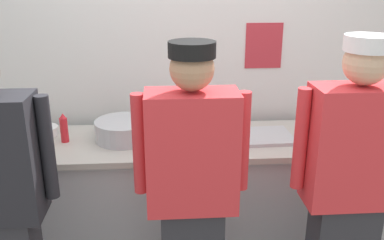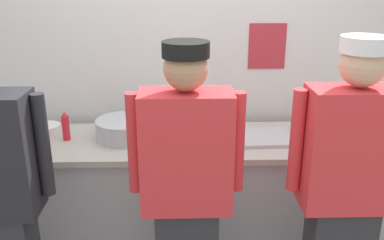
{
  "view_description": "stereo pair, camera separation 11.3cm",
  "coord_description": "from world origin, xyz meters",
  "px_view_note": "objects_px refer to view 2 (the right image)",
  "views": [
    {
      "loc": [
        -0.13,
        -2.34,
        1.99
      ],
      "look_at": [
        0.06,
        0.32,
        1.05
      ],
      "focal_mm": 39.47,
      "sensor_mm": 36.0,
      "label": 1
    },
    {
      "loc": [
        -0.01,
        -2.34,
        1.99
      ],
      "look_at": [
        0.06,
        0.32,
        1.05
      ],
      "focal_mm": 39.47,
      "sensor_mm": 36.0,
      "label": 2
    }
  ],
  "objects_px": {
    "chefs_knife": "(194,141)",
    "plate_stack_front": "(47,129)",
    "squeeze_bottle_primary": "(39,132)",
    "deli_cup": "(15,129)",
    "chef_center": "(186,190)",
    "chef_far_right": "(346,188)",
    "squeeze_bottle_spare": "(66,126)",
    "sheet_tray": "(258,138)",
    "plate_stack_rear": "(351,126)",
    "ramekin_orange_sauce": "(365,141)",
    "mixing_bowl_steel": "(125,129)"
  },
  "relations": [
    {
      "from": "chef_center",
      "to": "squeeze_bottle_spare",
      "type": "relative_size",
      "value": 8.22
    },
    {
      "from": "ramekin_orange_sauce",
      "to": "chefs_knife",
      "type": "xyz_separation_m",
      "value": [
        -1.15,
        0.07,
        -0.02
      ]
    },
    {
      "from": "plate_stack_front",
      "to": "squeeze_bottle_spare",
      "type": "bearing_deg",
      "value": -37.88
    },
    {
      "from": "chef_far_right",
      "to": "ramekin_orange_sauce",
      "type": "height_order",
      "value": "chef_far_right"
    },
    {
      "from": "plate_stack_rear",
      "to": "mixing_bowl_steel",
      "type": "height_order",
      "value": "mixing_bowl_steel"
    },
    {
      "from": "mixing_bowl_steel",
      "to": "sheet_tray",
      "type": "height_order",
      "value": "mixing_bowl_steel"
    },
    {
      "from": "squeeze_bottle_primary",
      "to": "deli_cup",
      "type": "relative_size",
      "value": 2.13
    },
    {
      "from": "plate_stack_rear",
      "to": "chefs_knife",
      "type": "distance_m",
      "value": 1.14
    },
    {
      "from": "plate_stack_rear",
      "to": "sheet_tray",
      "type": "relative_size",
      "value": 0.47
    },
    {
      "from": "chef_center",
      "to": "chefs_knife",
      "type": "relative_size",
      "value": 6.12
    },
    {
      "from": "deli_cup",
      "to": "chefs_knife",
      "type": "bearing_deg",
      "value": -7.34
    },
    {
      "from": "mixing_bowl_steel",
      "to": "squeeze_bottle_primary",
      "type": "relative_size",
      "value": 1.87
    },
    {
      "from": "chefs_knife",
      "to": "deli_cup",
      "type": "bearing_deg",
      "value": 172.66
    },
    {
      "from": "deli_cup",
      "to": "chef_far_right",
      "type": "bearing_deg",
      "value": -23.23
    },
    {
      "from": "chef_center",
      "to": "deli_cup",
      "type": "relative_size",
      "value": 16.8
    },
    {
      "from": "chef_far_right",
      "to": "plate_stack_rear",
      "type": "relative_size",
      "value": 7.77
    },
    {
      "from": "plate_stack_rear",
      "to": "ramekin_orange_sauce",
      "type": "height_order",
      "value": "plate_stack_rear"
    },
    {
      "from": "plate_stack_rear",
      "to": "squeeze_bottle_primary",
      "type": "xyz_separation_m",
      "value": [
        -2.15,
        -0.19,
        0.05
      ]
    },
    {
      "from": "chef_center",
      "to": "sheet_tray",
      "type": "xyz_separation_m",
      "value": [
        0.51,
        0.72,
        0.0
      ]
    },
    {
      "from": "mixing_bowl_steel",
      "to": "deli_cup",
      "type": "xyz_separation_m",
      "value": [
        -0.79,
        0.08,
        -0.02
      ]
    },
    {
      "from": "plate_stack_rear",
      "to": "deli_cup",
      "type": "distance_m",
      "value": 2.4
    },
    {
      "from": "squeeze_bottle_spare",
      "to": "ramekin_orange_sauce",
      "type": "distance_m",
      "value": 2.03
    },
    {
      "from": "chef_far_right",
      "to": "squeeze_bottle_primary",
      "type": "relative_size",
      "value": 8.02
    },
    {
      "from": "chef_center",
      "to": "mixing_bowl_steel",
      "type": "xyz_separation_m",
      "value": [
        -0.41,
        0.77,
        0.06
      ]
    },
    {
      "from": "chefs_knife",
      "to": "plate_stack_front",
      "type": "bearing_deg",
      "value": 168.87
    },
    {
      "from": "chef_center",
      "to": "chef_far_right",
      "type": "height_order",
      "value": "chef_far_right"
    },
    {
      "from": "chef_far_right",
      "to": "deli_cup",
      "type": "bearing_deg",
      "value": 156.77
    },
    {
      "from": "sheet_tray",
      "to": "plate_stack_rear",
      "type": "bearing_deg",
      "value": 9.02
    },
    {
      "from": "chef_far_right",
      "to": "chefs_knife",
      "type": "relative_size",
      "value": 6.21
    },
    {
      "from": "chef_center",
      "to": "plate_stack_rear",
      "type": "relative_size",
      "value": 7.66
    },
    {
      "from": "sheet_tray",
      "to": "deli_cup",
      "type": "height_order",
      "value": "deli_cup"
    },
    {
      "from": "sheet_tray",
      "to": "deli_cup",
      "type": "bearing_deg",
      "value": 175.94
    },
    {
      "from": "squeeze_bottle_primary",
      "to": "chefs_knife",
      "type": "xyz_separation_m",
      "value": [
        1.02,
        0.04,
        -0.1
      ]
    },
    {
      "from": "mixing_bowl_steel",
      "to": "squeeze_bottle_spare",
      "type": "distance_m",
      "value": 0.4
    },
    {
      "from": "sheet_tray",
      "to": "squeeze_bottle_primary",
      "type": "relative_size",
      "value": 2.22
    },
    {
      "from": "squeeze_bottle_primary",
      "to": "deli_cup",
      "type": "height_order",
      "value": "squeeze_bottle_primary"
    },
    {
      "from": "ramekin_orange_sauce",
      "to": "deli_cup",
      "type": "distance_m",
      "value": 2.43
    },
    {
      "from": "mixing_bowl_steel",
      "to": "deli_cup",
      "type": "height_order",
      "value": "mixing_bowl_steel"
    },
    {
      "from": "chef_center",
      "to": "plate_stack_front",
      "type": "xyz_separation_m",
      "value": [
        -0.99,
        0.89,
        0.02
      ]
    },
    {
      "from": "deli_cup",
      "to": "ramekin_orange_sauce",
      "type": "bearing_deg",
      "value": -5.5
    },
    {
      "from": "plate_stack_front",
      "to": "mixing_bowl_steel",
      "type": "distance_m",
      "value": 0.59
    },
    {
      "from": "chefs_knife",
      "to": "squeeze_bottle_spare",
      "type": "bearing_deg",
      "value": 175.4
    },
    {
      "from": "plate_stack_front",
      "to": "chefs_knife",
      "type": "relative_size",
      "value": 0.72
    },
    {
      "from": "sheet_tray",
      "to": "ramekin_orange_sauce",
      "type": "bearing_deg",
      "value": -8.98
    },
    {
      "from": "plate_stack_front",
      "to": "sheet_tray",
      "type": "distance_m",
      "value": 1.51
    },
    {
      "from": "mixing_bowl_steel",
      "to": "ramekin_orange_sauce",
      "type": "xyz_separation_m",
      "value": [
        1.63,
        -0.16,
        -0.04
      ]
    },
    {
      "from": "squeeze_bottle_primary",
      "to": "ramekin_orange_sauce",
      "type": "distance_m",
      "value": 2.17
    },
    {
      "from": "chef_far_right",
      "to": "deli_cup",
      "type": "distance_m",
      "value": 2.22
    },
    {
      "from": "ramekin_orange_sauce",
      "to": "chefs_knife",
      "type": "height_order",
      "value": "ramekin_orange_sauce"
    },
    {
      "from": "chef_center",
      "to": "squeeze_bottle_spare",
      "type": "distance_m",
      "value": 1.11
    }
  ]
}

